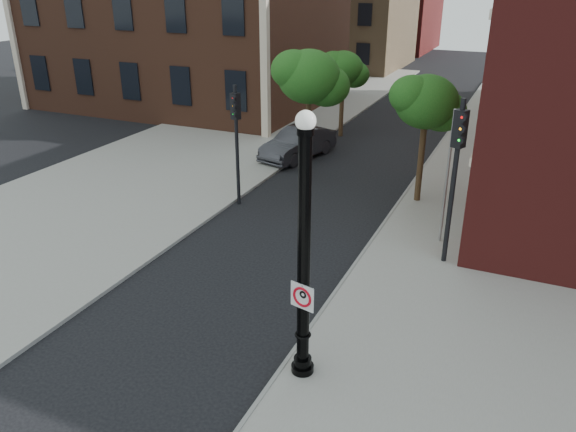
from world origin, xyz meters
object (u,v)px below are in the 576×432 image
at_px(parked_car, 298,143).
at_px(lamppost, 304,266).
at_px(traffic_signal_right, 457,157).
at_px(traffic_signal_left, 236,126).
at_px(no_parking_sign, 302,297).

bearing_deg(parked_car, lamppost, -52.84).
height_order(lamppost, traffic_signal_right, lamppost).
distance_m(traffic_signal_left, traffic_signal_right, 8.52).
bearing_deg(traffic_signal_left, traffic_signal_right, 1.08).
xyz_separation_m(lamppost, parked_car, (-6.55, 15.02, -2.10)).
relative_size(no_parking_sign, parked_car, 0.13).
bearing_deg(traffic_signal_left, lamppost, -40.48).
height_order(lamppost, traffic_signal_left, lamppost).
xyz_separation_m(lamppost, traffic_signal_right, (2.02, 6.75, 0.71)).
bearing_deg(no_parking_sign, traffic_signal_right, 87.15).
distance_m(parked_car, traffic_signal_right, 12.23).
height_order(lamppost, no_parking_sign, lamppost).
relative_size(parked_car, traffic_signal_left, 0.96).
xyz_separation_m(parked_car, traffic_signal_right, (8.57, -8.27, 2.80)).
distance_m(no_parking_sign, parked_car, 16.61).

